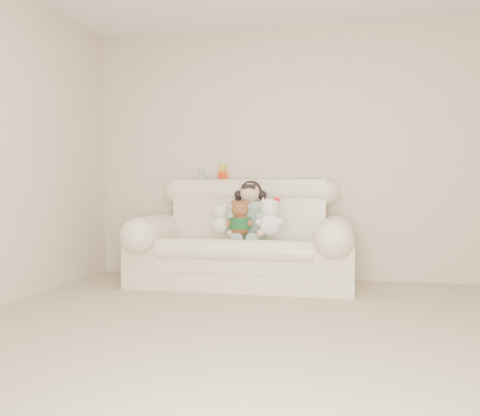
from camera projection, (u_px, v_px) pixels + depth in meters
name	position (u px, v px, depth m)	size (l,w,h in m)	color
floor	(270.00, 357.00, 2.72)	(5.00, 5.00, 0.00)	tan
wall_back	(306.00, 153.00, 5.12)	(4.50, 4.50, 0.00)	beige
sofa	(242.00, 232.00, 4.77)	(2.10, 0.95, 1.03)	#FFECCD
seated_child	(250.00, 210.00, 4.83)	(0.36, 0.44, 0.60)	#347349
brown_teddy	(240.00, 214.00, 4.61)	(0.25, 0.19, 0.39)	brown
white_cat	(270.00, 213.00, 4.60)	(0.27, 0.21, 0.42)	white
cream_teddy	(220.00, 216.00, 4.70)	(0.22, 0.17, 0.35)	silver
yellow_mini_bear	(223.00, 171.00, 5.19)	(0.14, 0.10, 0.21)	yellow
grey_mini_plush	(201.00, 173.00, 5.21)	(0.11, 0.08, 0.17)	#ACADB3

